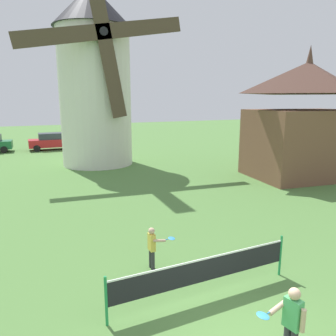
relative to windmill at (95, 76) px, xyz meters
name	(u,v)px	position (x,y,z in m)	size (l,w,h in m)	color
windmill	(95,76)	(0.00, 0.00, 0.00)	(10.32, 5.65, 13.73)	silver
tennis_net	(205,270)	(-1.53, -17.25, -5.51)	(4.70, 0.06, 1.10)	#238E4C
player_near	(291,320)	(-1.14, -19.48, -5.40)	(0.81, 0.46, 1.39)	#333338
player_far	(153,245)	(-2.12, -15.51, -5.52)	(0.70, 0.48, 1.18)	#333338
parked_car_red	(52,141)	(-2.32, 8.74, -5.38)	(4.10, 1.92, 1.56)	red
chapel	(304,122)	(10.21, -9.13, -2.91)	(6.87, 5.43, 7.60)	brown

